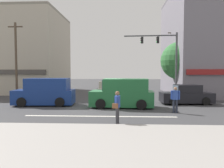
{
  "coord_description": "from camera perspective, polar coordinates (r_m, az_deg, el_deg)",
  "views": [
    {
      "loc": [
        1.33,
        -16.21,
        2.65
      ],
      "look_at": [
        0.44,
        2.0,
        1.6
      ],
      "focal_mm": 35.0,
      "sensor_mm": 36.0,
      "label": 1
    }
  ],
  "objects": [
    {
      "name": "sedan_waiting_far",
      "position": [
        18.85,
        18.84,
        -2.79
      ],
      "size": [
        4.2,
        2.07,
        1.58
      ],
      "color": "black",
      "rests_on": "ground"
    },
    {
      "name": "pedestrian_foreground_with_bag",
      "position": [
        10.94,
        1.37,
        -5.64
      ],
      "size": [
        0.39,
        0.67,
        1.67
      ],
      "color": "#333338",
      "rests_on": "ground"
    },
    {
      "name": "lane_marking_stripe",
      "position": [
        13.05,
        -3.15,
        -8.41
      ],
      "size": [
        9.0,
        0.24,
        0.01
      ],
      "primitive_type": "cube",
      "color": "silver",
      "rests_on": "ground"
    },
    {
      "name": "ground_plane",
      "position": [
        16.48,
        -1.89,
        -5.96
      ],
      "size": [
        120.0,
        120.0,
        0.0
      ],
      "primitive_type": "plane",
      "color": "#3D3D3F"
    },
    {
      "name": "pedestrian_mid_crossing",
      "position": [
        14.49,
        16.21,
        -3.58
      ],
      "size": [
        0.54,
        0.33,
        1.67
      ],
      "color": "#232838",
      "rests_on": "ground"
    },
    {
      "name": "sedan_crossing_rightbound",
      "position": [
        23.52,
        -1.38,
        -1.43
      ],
      "size": [
        1.98,
        4.15,
        1.58
      ],
      "color": "#B7B29E",
      "rests_on": "ground"
    },
    {
      "name": "building_right_corner",
      "position": [
        28.7,
        26.73,
        9.3
      ],
      "size": [
        11.95,
        11.94,
        11.66
      ],
      "color": "slate",
      "rests_on": "ground"
    },
    {
      "name": "utility_pole_near_left",
      "position": [
        23.09,
        -23.77,
        5.89
      ],
      "size": [
        1.4,
        0.22,
        7.32
      ],
      "color": "brown",
      "rests_on": "ground"
    },
    {
      "name": "van_crossing_leftbound",
      "position": [
        16.11,
        2.89,
        -2.57
      ],
      "size": [
        4.7,
        2.25,
        2.11
      ],
      "color": "#1E6033",
      "rests_on": "ground"
    },
    {
      "name": "traffic_light_mast",
      "position": [
        20.83,
        13.82,
        7.4
      ],
      "size": [
        4.88,
        0.45,
        6.2
      ],
      "color": "#47474C",
      "rests_on": "ground"
    },
    {
      "name": "sidewalk_curb",
      "position": [
        8.24,
        -6.88,
        -14.91
      ],
      "size": [
        40.0,
        5.0,
        0.16
      ],
      "primitive_type": "cube",
      "color": "#9E9993",
      "rests_on": "ground"
    },
    {
      "name": "street_tree",
      "position": [
        24.19,
        17.24,
        5.8
      ],
      "size": [
        3.97,
        3.97,
        5.76
      ],
      "color": "#4C3823",
      "rests_on": "ground"
    },
    {
      "name": "building_left_block",
      "position": [
        31.56,
        -24.07,
        7.38
      ],
      "size": [
        12.41,
        10.03,
        10.11
      ],
      "color": "#B7AD99",
      "rests_on": "ground"
    },
    {
      "name": "utility_pole_far_right",
      "position": [
        26.23,
        15.84,
        5.85
      ],
      "size": [
        1.4,
        0.22,
        7.46
      ],
      "color": "brown",
      "rests_on": "ground"
    },
    {
      "name": "van_parked_curbside",
      "position": [
        17.91,
        -16.97,
        -2.12
      ],
      "size": [
        4.69,
        2.22,
        2.11
      ],
      "color": "navy",
      "rests_on": "ground"
    }
  ]
}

